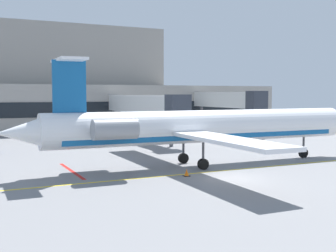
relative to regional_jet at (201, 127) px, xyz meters
The scene contains 8 objects.
ground 6.72m from the regional_jet, 95.97° to the right, with size 120.00×120.00×0.11m.
terminal_building 43.70m from the regional_jet, 92.83° to the left, with size 72.15×17.55×17.81m.
jet_bridge_west 31.15m from the regional_jet, 52.35° to the left, with size 2.40×17.75×6.51m.
jet_bridge_east 21.88m from the regional_jet, 80.51° to the left, with size 2.40×23.80×6.04m.
regional_jet is the anchor object (origin of this frame).
fuel_tank 30.86m from the regional_jet, 59.49° to the left, with size 8.41×3.35×2.73m.
safety_cone_alpha 5.81m from the regional_jet, 132.51° to the right, with size 0.47×0.47×0.55m.
safety_cone_bravo 16.81m from the regional_jet, 30.09° to the left, with size 0.47×0.47×0.55m.
Camera 1 is at (-17.84, -26.07, 6.12)m, focal length 46.57 mm.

